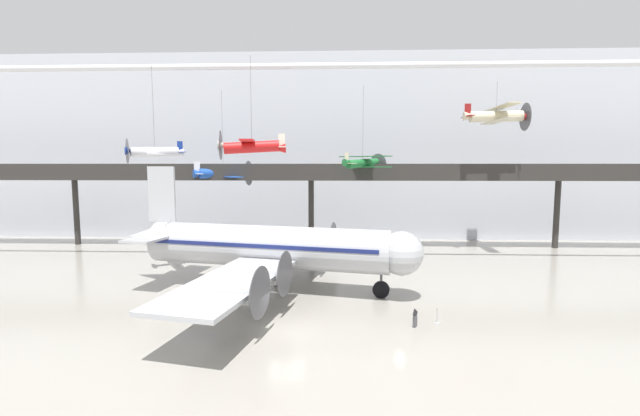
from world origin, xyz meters
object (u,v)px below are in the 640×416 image
(info_sign_pedestal, at_px, (415,320))
(suspended_plane_cream_biplane, at_px, (496,116))
(stanchion_barrier, at_px, (437,318))
(suspended_plane_red_highwing, at_px, (252,146))
(airliner_silver_main, at_px, (265,247))
(suspended_plane_white_twin, at_px, (155,152))
(suspended_plane_green_biplane, at_px, (363,163))
(suspended_plane_blue_trainer, at_px, (223,174))

(info_sign_pedestal, bearing_deg, suspended_plane_cream_biplane, 93.03)
(stanchion_barrier, xyz_separation_m, info_sign_pedestal, (-1.55, -0.68, 0.13))
(info_sign_pedestal, bearing_deg, suspended_plane_red_highwing, 173.99)
(airliner_silver_main, distance_m, suspended_plane_white_twin, 14.46)
(suspended_plane_green_biplane, distance_m, suspended_plane_blue_trainer, 17.07)
(suspended_plane_white_twin, distance_m, stanchion_barrier, 28.67)
(suspended_plane_green_biplane, relative_size, stanchion_barrier, 9.51)
(airliner_silver_main, distance_m, suspended_plane_red_highwing, 8.60)
(airliner_silver_main, distance_m, suspended_plane_cream_biplane, 30.36)
(suspended_plane_red_highwing, height_order, suspended_plane_cream_biplane, suspended_plane_cream_biplane)
(stanchion_barrier, distance_m, info_sign_pedestal, 1.70)
(suspended_plane_green_biplane, relative_size, info_sign_pedestal, 8.26)
(suspended_plane_blue_trainer, bearing_deg, airliner_silver_main, -97.00)
(stanchion_barrier, bearing_deg, suspended_plane_cream_biplane, 62.98)
(suspended_plane_green_biplane, distance_m, suspended_plane_cream_biplane, 15.66)
(suspended_plane_blue_trainer, xyz_separation_m, stanchion_barrier, (20.47, -24.68, -8.84))
(suspended_plane_green_biplane, bearing_deg, suspended_plane_blue_trainer, 129.20)
(airliner_silver_main, relative_size, suspended_plane_blue_trainer, 2.56)
(suspended_plane_blue_trainer, bearing_deg, info_sign_pedestal, -85.00)
(airliner_silver_main, height_order, suspended_plane_cream_biplane, suspended_plane_cream_biplane)
(suspended_plane_cream_biplane, bearing_deg, stanchion_barrier, -117.15)
(info_sign_pedestal, bearing_deg, airliner_silver_main, 176.46)
(suspended_plane_red_highwing, xyz_separation_m, suspended_plane_green_biplane, (10.24, 13.63, -1.37))
(suspended_plane_cream_biplane, distance_m, stanchion_barrier, 29.01)
(airliner_silver_main, bearing_deg, suspended_plane_red_highwing, 139.11)
(suspended_plane_red_highwing, height_order, suspended_plane_blue_trainer, suspended_plane_red_highwing)
(suspended_plane_blue_trainer, xyz_separation_m, info_sign_pedestal, (18.91, -25.36, -8.70))
(suspended_plane_red_highwing, bearing_deg, info_sign_pedestal, 132.53)
(stanchion_barrier, bearing_deg, airliner_silver_main, 149.90)
(stanchion_barrier, bearing_deg, suspended_plane_red_highwing, 146.80)
(suspended_plane_cream_biplane, height_order, stanchion_barrier, suspended_plane_cream_biplane)
(suspended_plane_cream_biplane, distance_m, info_sign_pedestal, 30.09)
(suspended_plane_red_highwing, bearing_deg, stanchion_barrier, 137.75)
(suspended_plane_red_highwing, bearing_deg, suspended_plane_blue_trainer, -75.98)
(suspended_plane_green_biplane, relative_size, suspended_plane_blue_trainer, 0.89)
(airliner_silver_main, xyz_separation_m, suspended_plane_red_highwing, (-1.38, 1.83, 8.29))
(suspended_plane_cream_biplane, distance_m, suspended_plane_blue_trainer, 32.43)
(suspended_plane_red_highwing, distance_m, suspended_plane_green_biplane, 17.10)
(stanchion_barrier, bearing_deg, suspended_plane_green_biplane, 98.93)
(suspended_plane_red_highwing, distance_m, suspended_plane_white_twin, 10.17)
(suspended_plane_cream_biplane, relative_size, stanchion_barrier, 8.01)
(airliner_silver_main, height_order, suspended_plane_blue_trainer, suspended_plane_blue_trainer)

